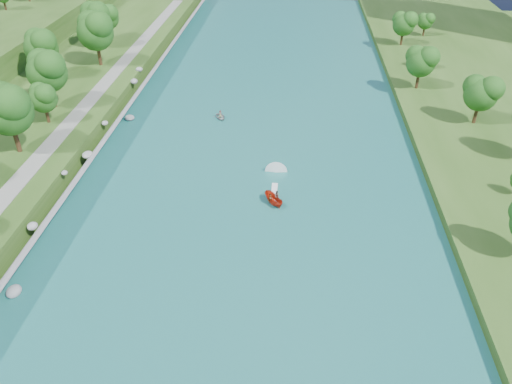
{
  "coord_description": "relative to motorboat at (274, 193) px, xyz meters",
  "views": [
    {
      "loc": [
        6.29,
        -46.44,
        42.05
      ],
      "look_at": [
        1.57,
        12.3,
        2.5
      ],
      "focal_mm": 35.0,
      "sensor_mm": 36.0,
      "label": 1
    }
  ],
  "objects": [
    {
      "name": "riprap_bank",
      "position": [
        -29.89,
        4.23,
        1.06
      ],
      "size": [
        5.09,
        236.0,
        4.54
      ],
      "color": "slate",
      "rests_on": "ground"
    },
    {
      "name": "ground",
      "position": [
        -4.04,
        -14.74,
        -0.74
      ],
      "size": [
        260.0,
        260.0,
        0.0
      ],
      "primitive_type": "plane",
      "color": "#2D5119",
      "rests_on": "ground"
    },
    {
      "name": "river_water",
      "position": [
        -4.04,
        5.26,
        -0.69
      ],
      "size": [
        55.0,
        240.0,
        0.1
      ],
      "primitive_type": "cube",
      "color": "#196058",
      "rests_on": "ground"
    },
    {
      "name": "motorboat",
      "position": [
        0.0,
        0.0,
        0.0
      ],
      "size": [
        3.6,
        18.83,
        1.95
      ],
      "rotation": [
        0.0,
        0.0,
        3.77
      ],
      "color": "red",
      "rests_on": "river_water"
    },
    {
      "name": "raft",
      "position": [
        -11.69,
        26.15,
        -0.26
      ],
      "size": [
        3.51,
        3.95,
        1.61
      ],
      "rotation": [
        0.0,
        0.0,
        0.44
      ],
      "color": "gray",
      "rests_on": "river_water"
    },
    {
      "name": "trees_east",
      "position": [
        34.74,
        15.03,
        5.82
      ],
      "size": [
        19.44,
        138.83,
        11.19
      ],
      "color": "#155016",
      "rests_on": "berm_east"
    },
    {
      "name": "riverside_path",
      "position": [
        -36.54,
        5.26,
        2.81
      ],
      "size": [
        3.0,
        200.0,
        0.1
      ],
      "primitive_type": "cube",
      "color": "gray",
      "rests_on": "berm_west"
    }
  ]
}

